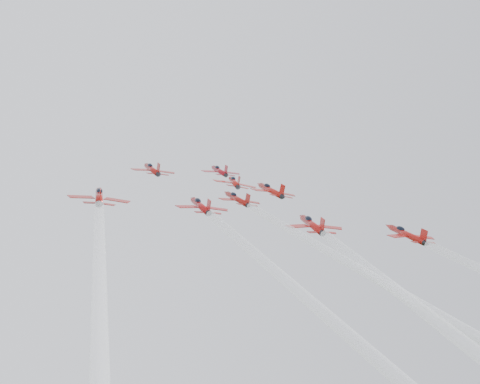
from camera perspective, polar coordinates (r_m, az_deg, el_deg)
name	(u,v)px	position (r m, az deg, el deg)	size (l,w,h in m)	color
jet_lead	(219,171)	(158.86, -1.77, 1.83)	(9.49, 11.88, 8.46)	maroon
jet_row2_left	(152,169)	(140.70, -7.51, 1.95)	(9.39, 11.75, 8.37)	#9D120E
jet_row2_center	(234,182)	(144.75, -0.53, 0.85)	(9.64, 12.06, 8.59)	#B01710
jet_row2_right	(271,190)	(144.11, 2.64, 0.17)	(10.46, 13.09, 9.32)	#AA1710
jet_center	(327,267)	(87.27, 7.46, -6.38)	(8.43, 76.32, 52.54)	maroon
jet_rear_farleft	(145,306)	(60.09, -8.07, -9.60)	(9.35, 84.67, 58.28)	#9E130F
jet_rear_left	(298,300)	(70.53, 4.96, -9.18)	(8.99, 81.39, 56.02)	#A20F0F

